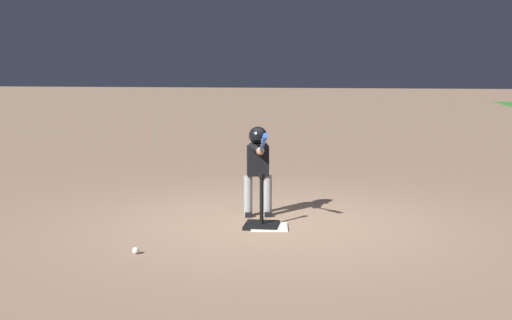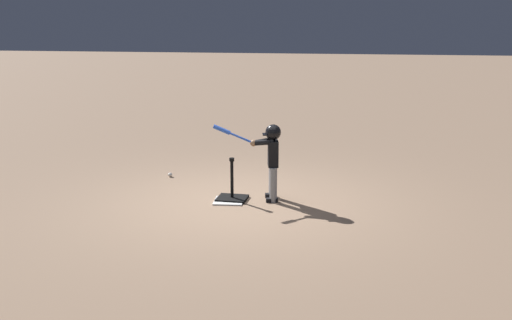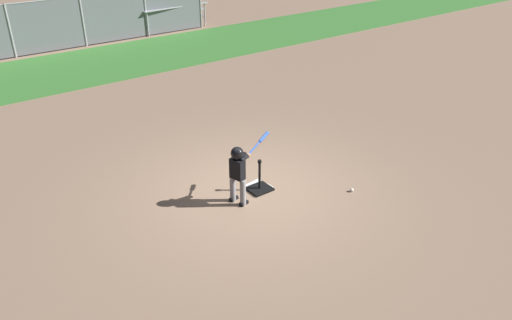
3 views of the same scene
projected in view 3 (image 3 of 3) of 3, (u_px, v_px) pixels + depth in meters
ground_plane at (250, 190)px, 9.86m from camera, size 90.00×90.00×0.00m
grass_outfield_strip at (76, 68)px, 16.87m from camera, size 56.00×4.33×0.02m
backstop_fence at (48, 25)px, 18.21m from camera, size 13.09×0.08×1.90m
home_plate at (258, 187)px, 9.95m from camera, size 0.49×0.49×0.02m
batting_tee at (260, 186)px, 9.83m from camera, size 0.45×0.41×0.66m
batter_child at (239, 167)px, 9.13m from camera, size 1.00×0.43×1.18m
baseball at (352, 190)px, 9.79m from camera, size 0.07×0.07×0.07m
bleachers_right_center at (168, 16)px, 21.84m from camera, size 3.34×2.03×1.05m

